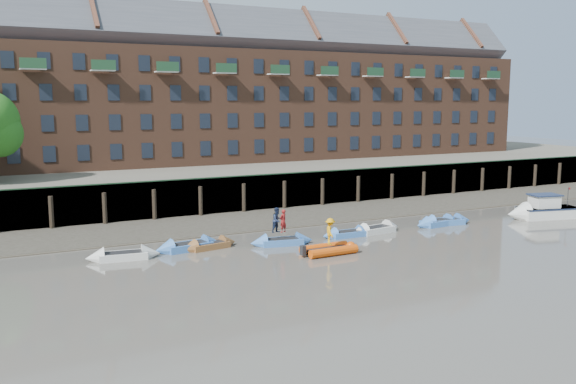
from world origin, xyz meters
TOP-DOWN VIEW (x-y plane):
  - ground at (0.00, 0.00)m, footprint 220.00×220.00m
  - foreshore at (0.00, 18.00)m, footprint 110.00×8.00m
  - mud_band at (0.00, 14.60)m, footprint 110.00×1.60m
  - river_wall at (-0.00, 22.38)m, footprint 110.00×1.23m
  - bank_terrace at (0.00, 36.00)m, footprint 110.00×28.00m
  - apartment_terrace at (-0.00, 36.99)m, footprint 80.60×15.56m
  - rowboat_0 at (-14.92, 10.20)m, footprint 4.69×1.91m
  - rowboat_1 at (-10.52, 10.72)m, footprint 4.92×2.01m
  - rowboat_2 at (-9.16, 10.49)m, footprint 4.30×1.94m
  - rowboat_3 at (-4.31, 9.28)m, footprint 4.60×2.11m
  - rowboat_4 at (1.11, 9.45)m, footprint 4.12×1.25m
  - rowboat_5 at (3.75, 9.64)m, footprint 4.69×1.96m
  - rowboat_6 at (9.68, 9.63)m, footprint 4.55×1.72m
  - rowboat_7 at (10.46, 9.68)m, footprint 4.72×1.99m
  - rib_tender at (-2.51, 5.71)m, footprint 3.83×1.91m
  - motor_launch at (19.11, 8.22)m, footprint 6.64×3.46m
  - person_rower_a at (-4.20, 9.32)m, footprint 0.69×0.58m
  - person_rower_b at (-4.59, 9.40)m, footprint 1.03×0.91m
  - person_rib_crew at (-2.58, 5.67)m, footprint 0.99×1.27m

SIDE VIEW (x-z plane):
  - ground at x=0.00m, z-range 0.00..0.00m
  - foreshore at x=0.00m, z-range -0.25..0.25m
  - mud_band at x=0.00m, z-range -0.05..0.05m
  - rowboat_4 at x=1.11m, z-range -0.38..0.81m
  - rowboat_2 at x=-9.16m, z-range -0.39..0.81m
  - rowboat_3 at x=-4.31m, z-range -0.42..0.87m
  - rowboat_6 at x=9.68m, z-range -0.42..0.87m
  - rowboat_5 at x=3.75m, z-range -0.43..0.89m
  - rowboat_0 at x=-14.92m, z-range -0.43..0.90m
  - rowboat_7 at x=10.46m, z-range -0.43..0.90m
  - rowboat_1 at x=-10.52m, z-range -0.45..0.94m
  - rib_tender at x=-2.51m, z-range -0.04..0.62m
  - motor_launch at x=19.11m, z-range -0.64..1.97m
  - person_rib_crew at x=-2.58m, z-range 0.62..2.35m
  - river_wall at x=0.00m, z-range -0.06..3.24m
  - bank_terrace at x=0.00m, z-range 0.00..3.20m
  - person_rower_a at x=-4.20m, z-range 0.87..2.47m
  - person_rower_b at x=-4.59m, z-range 0.87..2.63m
  - apartment_terrace at x=0.00m, z-range 2.34..23.31m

